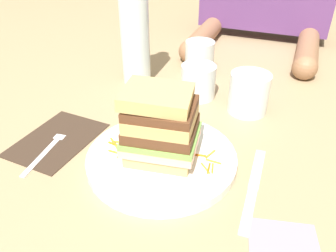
# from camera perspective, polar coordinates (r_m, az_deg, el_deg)

# --- Properties ---
(ground_plane) EXTENTS (3.00, 3.00, 0.00)m
(ground_plane) POSITION_cam_1_polar(r_m,az_deg,el_deg) (0.60, -1.28, -5.19)
(ground_plane) COLOR #9E8460
(main_plate) EXTENTS (0.26, 0.26, 0.02)m
(main_plate) POSITION_cam_1_polar(r_m,az_deg,el_deg) (0.59, -1.07, -5.43)
(main_plate) COLOR white
(main_plate) RESTS_ON ground_plane
(sandwich) EXTENTS (0.13, 0.12, 0.12)m
(sandwich) POSITION_cam_1_polar(r_m,az_deg,el_deg) (0.55, -1.20, 0.06)
(sandwich) COLOR tan
(sandwich) RESTS_ON main_plate
(carrot_shred_0) EXTENTS (0.02, 0.02, 0.00)m
(carrot_shred_0) POSITION_cam_1_polar(r_m,az_deg,el_deg) (0.59, -6.69, -4.46)
(carrot_shred_0) COLOR orange
(carrot_shred_0) RESTS_ON main_plate
(carrot_shred_1) EXTENTS (0.03, 0.02, 0.00)m
(carrot_shred_1) POSITION_cam_1_polar(r_m,az_deg,el_deg) (0.61, -8.94, -2.83)
(carrot_shred_1) COLOR orange
(carrot_shred_1) RESTS_ON main_plate
(carrot_shred_2) EXTENTS (0.02, 0.02, 0.00)m
(carrot_shred_2) POSITION_cam_1_polar(r_m,az_deg,el_deg) (0.60, -6.15, -3.37)
(carrot_shred_2) COLOR orange
(carrot_shred_2) RESTS_ON main_plate
(carrot_shred_3) EXTENTS (0.02, 0.00, 0.00)m
(carrot_shred_3) POSITION_cam_1_polar(r_m,az_deg,el_deg) (0.59, -8.89, -4.34)
(carrot_shred_3) COLOR orange
(carrot_shred_3) RESTS_ON main_plate
(carrot_shred_4) EXTENTS (0.03, 0.01, 0.00)m
(carrot_shred_4) POSITION_cam_1_polar(r_m,az_deg,el_deg) (0.61, -8.69, -3.17)
(carrot_shred_4) COLOR orange
(carrot_shred_4) RESTS_ON main_plate
(carrot_shred_5) EXTENTS (0.01, 0.03, 0.00)m
(carrot_shred_5) POSITION_cam_1_polar(r_m,az_deg,el_deg) (0.59, -7.59, -4.55)
(carrot_shred_5) COLOR orange
(carrot_shred_5) RESTS_ON main_plate
(carrot_shred_6) EXTENTS (0.02, 0.01, 0.00)m
(carrot_shred_6) POSITION_cam_1_polar(r_m,az_deg,el_deg) (0.62, -8.32, -2.64)
(carrot_shred_6) COLOR orange
(carrot_shred_6) RESTS_ON main_plate
(carrot_shred_7) EXTENTS (0.03, 0.01, 0.00)m
(carrot_shred_7) POSITION_cam_1_polar(r_m,az_deg,el_deg) (0.61, -7.95, -2.73)
(carrot_shred_7) COLOR orange
(carrot_shred_7) RESTS_ON main_plate
(carrot_shred_8) EXTENTS (0.02, 0.02, 0.00)m
(carrot_shred_8) POSITION_cam_1_polar(r_m,az_deg,el_deg) (0.60, -8.60, -3.51)
(carrot_shred_8) COLOR orange
(carrot_shred_8) RESTS_ON main_plate
(carrot_shred_9) EXTENTS (0.01, 0.02, 0.00)m
(carrot_shred_9) POSITION_cam_1_polar(r_m,az_deg,el_deg) (0.56, 7.46, -7.02)
(carrot_shred_9) COLOR orange
(carrot_shred_9) RESTS_ON main_plate
(carrot_shred_10) EXTENTS (0.02, 0.02, 0.00)m
(carrot_shred_10) POSITION_cam_1_polar(r_m,az_deg,el_deg) (0.56, 6.29, -7.02)
(carrot_shred_10) COLOR orange
(carrot_shred_10) RESTS_ON main_plate
(carrot_shred_11) EXTENTS (0.01, 0.03, 0.00)m
(carrot_shred_11) POSITION_cam_1_polar(r_m,az_deg,el_deg) (0.59, 7.10, -4.66)
(carrot_shred_11) COLOR orange
(carrot_shred_11) RESTS_ON main_plate
(carrot_shred_12) EXTENTS (0.02, 0.01, 0.00)m
(carrot_shred_12) POSITION_cam_1_polar(r_m,az_deg,el_deg) (0.58, 5.34, -4.88)
(carrot_shred_12) COLOR orange
(carrot_shred_12) RESTS_ON main_plate
(carrot_shred_13) EXTENTS (0.01, 0.03, 0.00)m
(carrot_shred_13) POSITION_cam_1_polar(r_m,az_deg,el_deg) (0.56, 6.82, -7.03)
(carrot_shred_13) COLOR orange
(carrot_shred_13) RESTS_ON main_plate
(carrot_shred_14) EXTENTS (0.03, 0.00, 0.00)m
(carrot_shred_14) POSITION_cam_1_polar(r_m,az_deg,el_deg) (0.57, 7.59, -5.97)
(carrot_shred_14) COLOR orange
(carrot_shred_14) RESTS_ON main_plate
(napkin_dark) EXTENTS (0.14, 0.18, 0.00)m
(napkin_dark) POSITION_cam_1_polar(r_m,az_deg,el_deg) (0.68, -18.03, -2.11)
(napkin_dark) COLOR #38281E
(napkin_dark) RESTS_ON ground_plane
(fork) EXTENTS (0.03, 0.17, 0.00)m
(fork) POSITION_cam_1_polar(r_m,az_deg,el_deg) (0.66, -19.05, -2.97)
(fork) COLOR silver
(fork) RESTS_ON napkin_dark
(knife) EXTENTS (0.02, 0.20, 0.00)m
(knife) POSITION_cam_1_polar(r_m,az_deg,el_deg) (0.56, 13.99, -10.25)
(knife) COLOR silver
(knife) RESTS_ON ground_plane
(juice_glass) EXTENTS (0.08, 0.08, 0.09)m
(juice_glass) POSITION_cam_1_polar(r_m,az_deg,el_deg) (0.74, 13.32, 4.97)
(juice_glass) COLOR white
(juice_glass) RESTS_ON ground_plane
(water_bottle) EXTENTS (0.07, 0.07, 0.30)m
(water_bottle) POSITION_cam_1_polar(r_m,az_deg,el_deg) (0.82, -5.61, 16.15)
(water_bottle) COLOR silver
(water_bottle) RESTS_ON ground_plane
(empty_tumbler_0) EXTENTS (0.07, 0.07, 0.08)m
(empty_tumbler_0) POSITION_cam_1_polar(r_m,az_deg,el_deg) (0.90, 5.29, 11.33)
(empty_tumbler_0) COLOR silver
(empty_tumbler_0) RESTS_ON ground_plane
(empty_tumbler_1) EXTENTS (0.08, 0.08, 0.08)m
(empty_tumbler_1) POSITION_cam_1_polar(r_m,az_deg,el_deg) (0.78, 5.09, 7.44)
(empty_tumbler_1) COLOR silver
(empty_tumbler_1) RESTS_ON ground_plane
(napkin_pink) EXTENTS (0.11, 0.10, 0.00)m
(napkin_pink) POSITION_cam_1_polar(r_m,az_deg,el_deg) (0.50, 18.83, -18.22)
(napkin_pink) COLOR pink
(napkin_pink) RESTS_ON ground_plane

